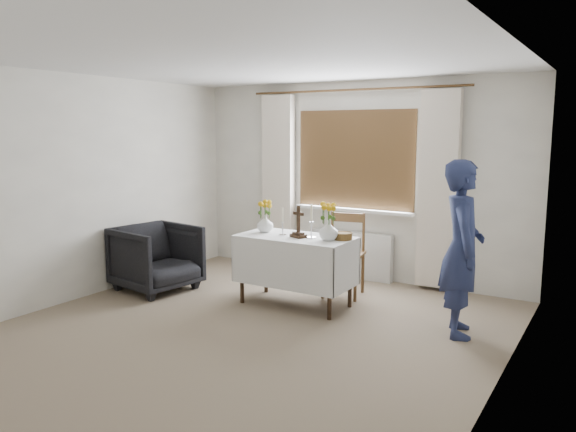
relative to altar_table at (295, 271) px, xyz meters
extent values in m
plane|color=#806E58|center=(0.03, -1.05, -0.38)|extent=(5.00, 5.00, 0.00)
cube|color=white|center=(0.00, 0.00, 0.00)|extent=(1.24, 0.64, 0.76)
imported|color=black|center=(-1.70, -0.35, 0.01)|extent=(0.97, 0.95, 0.78)
imported|color=navy|center=(1.75, 0.04, 0.43)|extent=(0.57, 0.69, 1.63)
cube|color=silver|center=(0.03, 1.37, -0.08)|extent=(1.10, 0.10, 0.60)
imported|color=white|center=(-0.42, 0.04, 0.48)|extent=(0.22, 0.22, 0.19)
imported|color=white|center=(0.40, -0.01, 0.48)|extent=(0.24, 0.24, 0.21)
cylinder|color=brown|center=(0.51, 0.11, 0.42)|extent=(0.25, 0.25, 0.07)
camera|label=1|loc=(3.01, -5.09, 1.51)|focal=35.00mm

